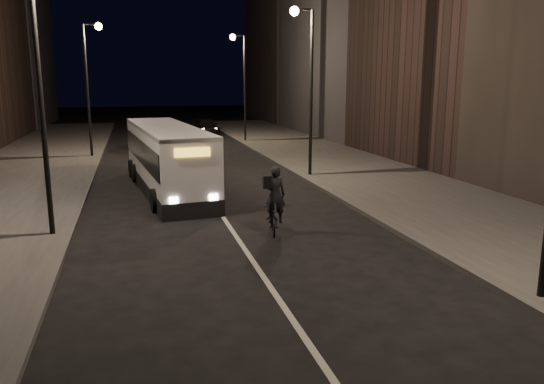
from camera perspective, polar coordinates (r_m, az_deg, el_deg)
ground at (r=14.36m, az=-1.80°, el=-7.85°), size 180.00×180.00×0.00m
sidewalk_right at (r=29.89m, az=8.14°, el=2.64°), size 7.00×70.00×0.16m
sidewalk_left at (r=28.14m, az=-25.74°, el=0.98°), size 7.00×70.00×0.16m
building_row_right at (r=45.24m, az=10.86°, el=18.92°), size 8.00×61.00×21.00m
streetlight_right_mid at (r=26.52m, az=3.71°, el=13.02°), size 1.20×0.44×8.12m
streetlight_right_far at (r=42.01m, az=-3.33°, el=12.63°), size 1.20×0.44×8.12m
streetlight_left_near at (r=17.34m, az=-23.03°, el=12.68°), size 1.20×0.44×8.12m
streetlight_left_far at (r=35.26m, az=-18.93°, el=12.15°), size 1.20×0.44×8.12m
city_bus at (r=23.94m, az=-11.23°, el=3.83°), size 3.39×10.88×2.89m
cyclist_on_bicycle at (r=17.13m, az=0.20°, el=-2.00°), size 1.04×2.00×2.19m
car_near at (r=32.36m, az=-7.85°, el=4.43°), size 1.85×4.08×1.36m
car_mid at (r=39.42m, az=-13.46°, el=5.65°), size 1.87×4.63×1.50m
car_far at (r=49.09m, az=-7.06°, el=6.98°), size 2.04×4.70×1.35m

